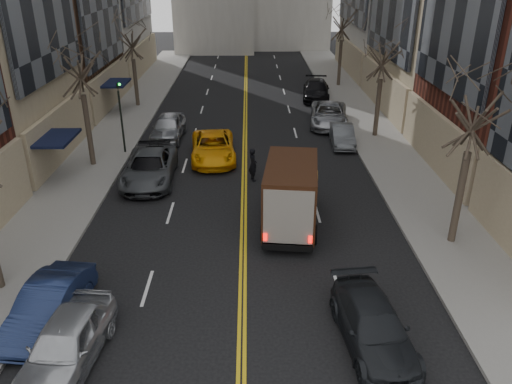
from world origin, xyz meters
TOP-DOWN VIEW (x-y plane):
  - sidewalk_left at (-9.00, 27.00)m, footprint 4.00×66.00m
  - sidewalk_right at (9.00, 27.00)m, footprint 4.00×66.00m
  - tree_lf_mid at (-8.80, 20.00)m, footprint 3.20×3.20m
  - tree_lf_far at (-8.80, 33.00)m, footprint 3.20×3.20m
  - tree_rt_near at (8.80, 11.00)m, footprint 3.20×3.20m
  - tree_rt_mid at (8.80, 25.00)m, footprint 3.20×3.20m
  - tree_rt_far at (8.80, 40.00)m, footprint 3.20×3.20m
  - traffic_signal at (-7.39, 22.00)m, footprint 0.29×0.26m
  - ups_truck at (2.11, 12.73)m, footprint 2.86×5.94m
  - observer_sedan at (4.06, 4.97)m, footprint 2.37×4.83m
  - taxi at (-1.88, 21.03)m, footprint 2.98×5.69m
  - pedestrian at (0.47, 17.83)m, footprint 0.64×0.78m
  - parked_lf_a at (-5.10, 4.26)m, footprint 2.26×4.66m
  - parked_lf_b at (-6.30, 6.13)m, footprint 2.04×4.50m
  - parked_lf_c at (-5.10, 17.81)m, footprint 2.79×5.74m
  - parked_lf_d at (-5.10, 17.68)m, footprint 2.30×5.30m
  - parked_lf_e at (-5.10, 24.81)m, footprint 2.11×4.91m
  - parked_rt_a at (6.30, 23.48)m, footprint 1.59×3.98m
  - parked_rt_b at (6.06, 27.79)m, footprint 3.32×5.92m
  - parked_rt_c at (6.07, 35.30)m, footprint 2.81×5.65m

SIDE VIEW (x-z plane):
  - sidewalk_left at x=-9.00m, z-range 0.00..0.15m
  - sidewalk_right at x=9.00m, z-range 0.00..0.15m
  - parked_rt_a at x=6.30m, z-range 0.00..1.29m
  - observer_sedan at x=4.06m, z-range 0.00..1.35m
  - parked_lf_b at x=-6.30m, z-range 0.00..1.43m
  - parked_lf_d at x=-5.10m, z-range 0.00..1.52m
  - taxi at x=-1.88m, z-range 0.00..1.53m
  - parked_lf_a at x=-5.10m, z-range 0.00..1.53m
  - parked_rt_b at x=6.06m, z-range 0.00..1.56m
  - parked_lf_c at x=-5.10m, z-range 0.00..1.57m
  - parked_rt_c at x=6.07m, z-range 0.00..1.58m
  - parked_lf_e at x=-5.10m, z-range 0.00..1.65m
  - pedestrian at x=0.47m, z-range 0.00..1.83m
  - ups_truck at x=2.11m, z-range 0.01..3.15m
  - traffic_signal at x=-7.39m, z-range 0.47..5.17m
  - tree_lf_far at x=-8.80m, z-range 1.97..10.08m
  - tree_rt_mid at x=8.80m, z-range 2.01..10.33m
  - tree_rt_near at x=8.80m, z-range 2.10..10.81m
  - tree_lf_mid at x=-8.80m, z-range 2.14..11.05m
  - tree_rt_far at x=8.80m, z-range 2.19..11.29m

